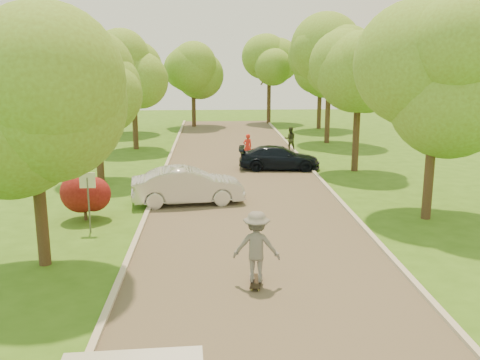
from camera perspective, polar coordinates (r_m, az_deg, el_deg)
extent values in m
plane|color=#336117|center=(15.71, 2.50, -9.84)|extent=(100.00, 100.00, 0.00)
cube|color=#4C4438|center=(23.27, 0.60, -2.21)|extent=(8.00, 60.00, 0.01)
cube|color=#B2AD9E|center=(23.35, -9.38, -2.19)|extent=(0.18, 60.00, 0.12)
cube|color=#B2AD9E|center=(23.85, 10.36, -1.91)|extent=(0.18, 60.00, 0.12)
cylinder|color=#59595E|center=(19.59, -15.82, -2.60)|extent=(0.06, 0.06, 2.00)
cube|color=white|center=(19.37, -15.98, -0.04)|extent=(0.55, 0.04, 0.55)
cylinder|color=#382619|center=(21.28, -16.16, -3.22)|extent=(0.12, 0.12, 0.70)
sphere|color=#590F0F|center=(21.09, -16.29, -1.26)|extent=(1.70, 1.70, 1.70)
cylinder|color=#382619|center=(16.77, -20.51, -2.68)|extent=(0.36, 0.36, 3.60)
sphere|color=#5C7D22|center=(16.26, -21.39, 8.19)|extent=(4.60, 4.60, 4.60)
sphere|color=#5C7D22|center=(16.02, -19.21, 10.77)|extent=(3.45, 3.45, 3.45)
cylinder|color=#382619|center=(27.36, -14.77, 3.01)|extent=(0.36, 0.36, 3.15)
sphere|color=#5C7D22|center=(27.04, -15.11, 8.94)|extent=(4.20, 4.20, 4.20)
sphere|color=#5C7D22|center=(26.89, -13.86, 10.33)|extent=(3.15, 3.15, 3.15)
cylinder|color=#382619|center=(37.01, -11.14, 6.20)|extent=(0.36, 0.36, 3.83)
sphere|color=#5C7D22|center=(36.79, -11.37, 11.39)|extent=(4.80, 4.80, 4.80)
sphere|color=#5C7D22|center=(36.68, -10.28, 12.56)|extent=(3.60, 3.60, 3.60)
cylinder|color=#382619|center=(21.50, 19.55, 1.00)|extent=(0.36, 0.36, 3.83)
sphere|color=#5C7D22|center=(21.11, 20.25, 10.10)|extent=(5.00, 5.00, 5.00)
sphere|color=#5C7D22|center=(21.40, 22.29, 11.98)|extent=(3.75, 3.75, 3.75)
cylinder|color=#382619|center=(29.81, 12.25, 4.14)|extent=(0.36, 0.36, 3.38)
sphere|color=#5C7D22|center=(29.52, 12.53, 9.92)|extent=(4.40, 4.40, 4.40)
sphere|color=#5C7D22|center=(29.67, 13.84, 11.15)|extent=(3.30, 3.30, 3.30)
cylinder|color=#382619|center=(39.54, 9.33, 6.85)|extent=(0.36, 0.36, 4.05)
sphere|color=#5C7D22|center=(39.34, 9.52, 12.05)|extent=(5.20, 5.20, 5.20)
sphere|color=#5C7D22|center=(39.51, 10.70, 13.14)|extent=(3.90, 3.90, 3.90)
cylinder|color=#382619|center=(45.25, -12.79, 7.16)|extent=(0.36, 0.36, 3.60)
sphere|color=#5C7D22|center=(45.06, -13.00, 11.33)|extent=(5.00, 5.00, 5.00)
sphere|color=#5C7D22|center=(44.93, -12.08, 12.33)|extent=(3.75, 3.75, 3.75)
cylinder|color=#382619|center=(47.55, 8.45, 7.73)|extent=(0.36, 0.36, 3.83)
sphere|color=#5C7D22|center=(47.38, 8.59, 11.85)|extent=(5.00, 5.00, 5.00)
sphere|color=#5C7D22|center=(47.53, 9.53, 12.72)|extent=(3.75, 3.75, 3.75)
cylinder|color=#382619|center=(48.64, -4.96, 7.67)|extent=(0.36, 0.36, 3.38)
sphere|color=#5C7D22|center=(48.46, -5.03, 11.36)|extent=(4.80, 4.80, 4.80)
sphere|color=#5C7D22|center=(48.43, -4.17, 12.22)|extent=(3.60, 3.60, 3.60)
cylinder|color=#382619|center=(50.89, 3.09, 8.06)|extent=(0.36, 0.36, 3.60)
sphere|color=#5C7D22|center=(50.72, 3.14, 11.77)|extent=(5.00, 5.00, 5.00)
sphere|color=#5C7D22|center=(50.80, 4.01, 12.61)|extent=(3.75, 3.75, 3.75)
imported|color=silver|center=(22.77, -5.59, -0.61)|extent=(4.89, 2.25, 1.55)
imported|color=black|center=(29.79, 4.20, 2.38)|extent=(4.61, 2.17, 1.30)
cube|color=black|center=(14.85, 1.74, -10.74)|extent=(0.44, 1.04, 0.02)
cylinder|color=#BFCC4C|center=(15.19, 2.19, -10.44)|extent=(0.05, 0.08, 0.08)
cylinder|color=#BFCC4C|center=(15.21, 1.50, -10.42)|extent=(0.05, 0.08, 0.08)
cylinder|color=#BFCC4C|center=(14.54, 1.99, -11.56)|extent=(0.05, 0.08, 0.08)
cylinder|color=#BFCC4C|center=(14.55, 1.27, -11.53)|extent=(0.05, 0.08, 0.08)
imported|color=slate|center=(14.48, 1.77, -7.12)|extent=(1.37, 0.93, 1.97)
imported|color=red|center=(32.65, 0.81, 3.57)|extent=(0.66, 0.54, 1.57)
imported|color=#29311D|center=(35.90, 5.36, 4.38)|extent=(0.78, 0.61, 1.59)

